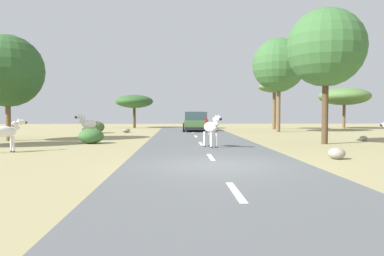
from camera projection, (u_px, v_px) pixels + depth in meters
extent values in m
plane|color=#998E60|center=(216.00, 166.00, 11.71)|extent=(90.00, 90.00, 0.00)
cube|color=#56595B|center=(216.00, 166.00, 11.71)|extent=(6.00, 64.00, 0.05)
cube|color=silver|center=(236.00, 192.00, 7.72)|extent=(0.16, 2.00, 0.01)
cube|color=silver|center=(211.00, 157.00, 13.71)|extent=(0.16, 2.00, 0.01)
cube|color=silver|center=(201.00, 144.00, 19.70)|extent=(0.16, 2.00, 0.01)
cube|color=silver|center=(196.00, 136.00, 25.69)|extent=(0.16, 2.00, 0.01)
cube|color=silver|center=(193.00, 132.00, 31.68)|extent=(0.16, 2.00, 0.01)
cube|color=silver|center=(190.00, 129.00, 37.67)|extent=(0.16, 2.00, 0.01)
ellipsoid|color=silver|center=(210.00, 127.00, 17.69)|extent=(0.82, 1.17, 0.51)
cylinder|color=silver|center=(211.00, 140.00, 17.33)|extent=(0.14, 0.14, 0.74)
cylinder|color=#28231E|center=(211.00, 147.00, 17.35)|extent=(0.16, 0.16, 0.05)
cylinder|color=silver|center=(217.00, 140.00, 17.45)|extent=(0.14, 0.14, 0.74)
cylinder|color=#28231E|center=(217.00, 147.00, 17.46)|extent=(0.16, 0.16, 0.05)
cylinder|color=silver|center=(205.00, 139.00, 17.98)|extent=(0.14, 0.14, 0.74)
cylinder|color=#28231E|center=(205.00, 146.00, 17.99)|extent=(0.16, 0.16, 0.05)
cylinder|color=silver|center=(210.00, 139.00, 18.09)|extent=(0.14, 0.14, 0.74)
cylinder|color=#28231E|center=(210.00, 146.00, 18.11)|extent=(0.16, 0.16, 0.05)
cylinder|color=silver|center=(216.00, 122.00, 17.20)|extent=(0.33, 0.43, 0.44)
cube|color=black|center=(216.00, 120.00, 17.20)|extent=(0.18, 0.35, 0.30)
ellipsoid|color=silver|center=(218.00, 118.00, 16.97)|extent=(0.37, 0.51, 0.24)
ellipsoid|color=black|center=(220.00, 119.00, 16.79)|extent=(0.19, 0.21, 0.14)
cone|color=silver|center=(216.00, 116.00, 17.04)|extent=(0.12, 0.12, 0.14)
cone|color=silver|center=(218.00, 116.00, 17.10)|extent=(0.12, 0.12, 0.14)
cylinder|color=black|center=(205.00, 129.00, 18.18)|extent=(0.10, 0.16, 0.44)
ellipsoid|color=black|center=(382.00, 125.00, 15.29)|extent=(0.17, 0.15, 0.12)
ellipsoid|color=silver|center=(89.00, 124.00, 22.99)|extent=(1.03, 1.19, 0.54)
cylinder|color=silver|center=(83.00, 134.00, 22.78)|extent=(0.16, 0.16, 0.77)
cylinder|color=#28231E|center=(83.00, 140.00, 22.80)|extent=(0.18, 0.18, 0.05)
cylinder|color=silver|center=(86.00, 134.00, 22.62)|extent=(0.16, 0.16, 0.77)
cylinder|color=#28231E|center=(86.00, 140.00, 22.64)|extent=(0.18, 0.18, 0.05)
cylinder|color=silver|center=(92.00, 133.00, 23.40)|extent=(0.16, 0.16, 0.77)
cylinder|color=#28231E|center=(92.00, 139.00, 23.42)|extent=(0.18, 0.18, 0.05)
cylinder|color=silver|center=(96.00, 134.00, 23.24)|extent=(0.16, 0.16, 0.77)
cylinder|color=#28231E|center=(96.00, 139.00, 23.26)|extent=(0.18, 0.18, 0.05)
cylinder|color=silver|center=(82.00, 120.00, 22.52)|extent=(0.40, 0.45, 0.46)
cube|color=black|center=(82.00, 118.00, 22.52)|extent=(0.25, 0.33, 0.31)
ellipsoid|color=silver|center=(79.00, 117.00, 22.29)|extent=(0.46, 0.52, 0.25)
ellipsoid|color=black|center=(76.00, 117.00, 22.13)|extent=(0.22, 0.22, 0.15)
cone|color=silver|center=(79.00, 115.00, 22.43)|extent=(0.13, 0.13, 0.14)
cone|color=silver|center=(81.00, 115.00, 22.35)|extent=(0.13, 0.13, 0.14)
cylinder|color=black|center=(96.00, 125.00, 23.47)|extent=(0.13, 0.15, 0.46)
ellipsoid|color=silver|center=(4.00, 132.00, 15.76)|extent=(1.02, 0.98, 0.48)
cylinder|color=silver|center=(13.00, 144.00, 15.92)|extent=(0.14, 0.14, 0.69)
cylinder|color=#28231E|center=(14.00, 152.00, 15.93)|extent=(0.16, 0.16, 0.05)
cylinder|color=silver|center=(11.00, 144.00, 16.10)|extent=(0.14, 0.14, 0.69)
cylinder|color=#28231E|center=(11.00, 151.00, 16.11)|extent=(0.16, 0.16, 0.05)
cylinder|color=silver|center=(16.00, 126.00, 16.08)|extent=(0.39, 0.38, 0.41)
cube|color=black|center=(16.00, 124.00, 16.08)|extent=(0.27, 0.25, 0.28)
ellipsoid|color=silver|center=(21.00, 122.00, 16.24)|extent=(0.45, 0.43, 0.22)
ellipsoid|color=black|center=(25.00, 122.00, 16.37)|extent=(0.20, 0.20, 0.13)
cone|color=silver|center=(19.00, 120.00, 16.12)|extent=(0.12, 0.12, 0.13)
cone|color=silver|center=(18.00, 120.00, 16.21)|extent=(0.12, 0.12, 0.13)
cube|color=red|center=(200.00, 123.00, 39.96)|extent=(2.06, 4.30, 0.80)
cube|color=#334751|center=(200.00, 115.00, 40.12)|extent=(1.78, 2.30, 0.76)
cube|color=black|center=(199.00, 126.00, 37.81)|extent=(1.72, 0.27, 0.24)
cylinder|color=black|center=(191.00, 125.00, 38.64)|extent=(0.26, 0.69, 0.68)
cylinder|color=black|center=(208.00, 125.00, 38.59)|extent=(0.26, 0.69, 0.68)
cylinder|color=black|center=(192.00, 124.00, 41.34)|extent=(0.26, 0.69, 0.68)
cylinder|color=black|center=(208.00, 124.00, 41.29)|extent=(0.26, 0.69, 0.68)
cube|color=#476B38|center=(194.00, 125.00, 33.26)|extent=(1.85, 4.22, 0.80)
cube|color=#334751|center=(194.00, 116.00, 33.42)|extent=(1.67, 2.22, 0.76)
cube|color=black|center=(195.00, 129.00, 31.11)|extent=(1.71, 0.18, 0.24)
cylinder|color=black|center=(184.00, 128.00, 31.90)|extent=(0.23, 0.68, 0.68)
cylinder|color=black|center=(205.00, 128.00, 31.94)|extent=(0.23, 0.68, 0.68)
cylinder|color=black|center=(184.00, 127.00, 34.59)|extent=(0.23, 0.68, 0.68)
cylinder|color=black|center=(203.00, 127.00, 34.63)|extent=(0.23, 0.68, 0.68)
cylinder|color=#4C3823|center=(134.00, 118.00, 41.35)|extent=(0.30, 0.30, 2.23)
ellipsoid|color=#2D5628|center=(134.00, 101.00, 41.27)|extent=(4.19, 4.19, 1.46)
cylinder|color=brown|center=(274.00, 111.00, 37.97)|extent=(0.34, 0.34, 3.77)
ellipsoid|color=#4C7038|center=(274.00, 87.00, 37.87)|extent=(3.29, 3.29, 1.15)
cylinder|color=#4C3823|center=(325.00, 111.00, 20.02)|extent=(0.33, 0.33, 3.54)
sphere|color=#386633|center=(326.00, 47.00, 19.88)|extent=(4.19, 4.19, 4.19)
cylinder|color=brown|center=(278.00, 109.00, 32.54)|extent=(0.35, 0.35, 4.05)
sphere|color=#386633|center=(279.00, 65.00, 32.38)|extent=(4.64, 4.64, 4.64)
cylinder|color=brown|center=(8.00, 120.00, 22.26)|extent=(0.31, 0.31, 2.48)
sphere|color=#2D5628|center=(7.00, 71.00, 22.14)|extent=(4.31, 4.31, 4.31)
cylinder|color=brown|center=(344.00, 117.00, 39.56)|extent=(0.31, 0.31, 2.51)
ellipsoid|color=#4C7038|center=(344.00, 96.00, 39.47)|extent=(5.35, 5.35, 1.87)
ellipsoid|color=#425B2D|center=(94.00, 127.00, 30.77)|extent=(1.71, 1.54, 1.03)
ellipsoid|color=#386633|center=(91.00, 136.00, 20.35)|extent=(1.38, 1.24, 0.83)
ellipsoid|color=gray|center=(337.00, 153.00, 13.52)|extent=(0.62, 0.57, 0.43)
ellipsoid|color=gray|center=(363.00, 138.00, 22.15)|extent=(0.48, 0.35, 0.32)
ellipsoid|color=gray|center=(126.00, 130.00, 31.68)|extent=(0.69, 0.70, 0.35)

